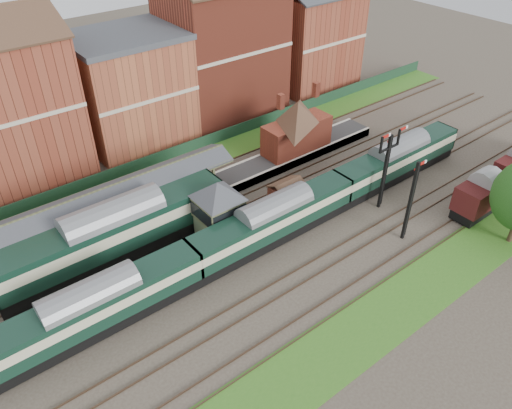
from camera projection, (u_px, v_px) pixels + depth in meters
ground at (268, 242)px, 44.76m from camera, size 160.00×160.00×0.00m
grass_back at (176, 168)px, 54.92m from camera, size 90.00×4.50×0.06m
grass_front at (370, 324)px, 37.11m from camera, size 90.00×5.00×0.06m
fence at (167, 155)px, 55.77m from camera, size 90.00×0.12×1.50m
platform at (165, 208)px, 48.17m from camera, size 55.00×3.40×1.00m
signal_box at (219, 209)px, 43.45m from camera, size 5.40×5.40×6.00m
brick_hut at (287, 196)px, 48.62m from camera, size 3.20×2.64×2.94m
station_building at (297, 126)px, 54.63m from camera, size 8.10×8.10×5.90m
canopy at (98, 195)px, 42.77m from camera, size 26.00×3.89×4.08m
semaphore_bracket at (386, 166)px, 46.46m from camera, size 3.60×0.25×8.18m
semaphore_siding at (411, 200)px, 42.87m from camera, size 1.23×0.25×8.00m
town_backdrop at (128, 83)px, 56.46m from camera, size 69.00×10.00×16.00m
dmu_train at (274, 220)px, 43.76m from camera, size 50.32×2.65×3.87m
platform_railcar at (116, 232)px, 41.69m from camera, size 20.35×3.20×4.69m
goods_van_a at (482, 195)px, 47.18m from camera, size 6.10×2.64×3.70m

